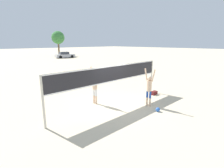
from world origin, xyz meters
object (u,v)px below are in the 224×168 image
gear_bag (154,93)px  player_blocker (95,85)px  volleyball (158,110)px  player_spiker (149,87)px  tree_right_cluster (58,38)px  parked_car_near (65,55)px  volleyball_net (112,76)px

gear_bag → player_blocker: bearing=160.6°
volleyball → player_blocker: bearing=115.7°
player_spiker → tree_right_cluster: (14.52, 38.10, 3.52)m
tree_right_cluster → gear_bag: bearing=-108.4°
player_spiker → parked_car_near: 33.98m
volleyball_net → volleyball: 3.07m
player_spiker → volleyball: player_spiker is taller
volleyball → gear_bag: size_ratio=0.46×
volleyball_net → gear_bag: size_ratio=16.01×
gear_bag → tree_right_cluster: bearing=71.6°
volleyball → gear_bag: (2.52, 1.85, 0.01)m
player_blocker → gear_bag: player_blocker is taller
volleyball → tree_right_cluster: tree_right_cluster is taller
player_spiker → volleyball: 1.39m
player_spiker → gear_bag: size_ratio=4.29×
gear_bag → tree_right_cluster: 39.38m
parked_car_near → tree_right_cluster: size_ratio=0.73×
volleyball_net → volleyball: size_ratio=35.06×
gear_bag → volleyball: bearing=-143.7°
volleyball → gear_bag: 3.13m
parked_car_near → player_spiker: bearing=-100.6°
volleyball_net → gear_bag: 3.98m
player_spiker → gear_bag: (2.14, 0.99, -1.02)m
parked_car_near → player_blocker: bearing=-105.5°
player_spiker → tree_right_cluster: tree_right_cluster is taller
gear_bag → volleyball_net: bearing=171.8°
parked_car_near → tree_right_cluster: (2.00, 6.52, 4.04)m
player_blocker → gear_bag: size_ratio=4.37×
player_spiker → tree_right_cluster: 40.92m
volleyball_net → volleyball: (1.08, -2.37, -1.61)m
volleyball_net → player_spiker: size_ratio=3.73×
player_spiker → gear_bag: 2.57m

